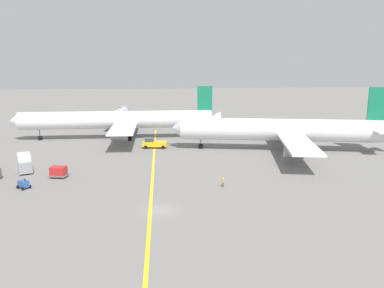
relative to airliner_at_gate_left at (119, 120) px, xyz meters
name	(u,v)px	position (x,y,z in m)	size (l,w,h in m)	color
ground_plane	(160,210)	(10.67, -56.34, -5.54)	(600.00, 600.00, 0.00)	slate
taxiway_stripe	(152,189)	(9.46, -46.34, -5.54)	(0.50, 120.00, 0.01)	yellow
airliner_at_gate_left	(119,120)	(0.00, 0.00, 0.00)	(60.46, 42.07, 15.19)	silver
airliner_being_pushed	(281,130)	(41.88, -19.68, -0.36)	(54.69, 48.82, 16.01)	silver
pushback_tug	(154,143)	(10.09, -13.50, -4.30)	(9.54, 3.41, 2.92)	gold
gse_gpu_cart_small	(24,184)	(-12.78, -43.96, -4.75)	(2.63, 2.59, 1.90)	#2D5199
gse_catering_truck_tall	(25,163)	(-16.04, -33.00, -3.78)	(4.36, 6.31, 3.50)	gray
gse_container_dolly_flat	(59,172)	(-8.29, -37.85, -4.37)	(3.61, 2.85, 2.15)	slate
ground_crew_ramp_agent_by_cones	(223,182)	(22.03, -46.80, -4.67)	(0.36, 0.50, 1.68)	#4C4C51
jet_bridge	(119,114)	(-1.96, 22.62, -1.02)	(7.25, 22.76, 6.30)	#B7B7BC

